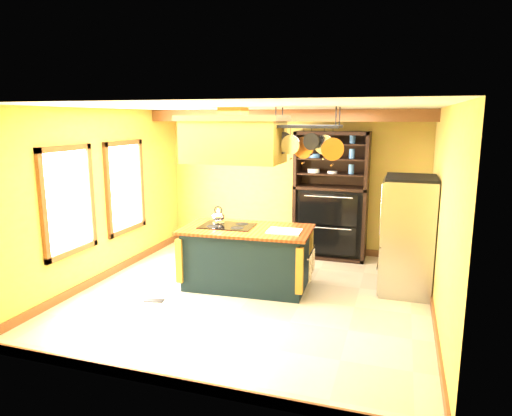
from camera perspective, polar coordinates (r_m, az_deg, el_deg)
The scene contains 15 objects.
floor at distance 6.83m, azimuth -0.44°, elevation -10.74°, with size 5.00×5.00×0.00m, color beige.
ceiling at distance 6.33m, azimuth -0.47°, elevation 12.55°, with size 5.00×5.00×0.00m, color white.
wall_back at distance 8.82m, azimuth 4.66°, elevation 3.34°, with size 5.00×0.02×2.70m, color gold.
wall_front at distance 4.21m, azimuth -11.24°, elevation -5.59°, with size 5.00×0.02×2.70m, color gold.
wall_left at distance 7.60m, azimuth -18.66°, elevation 1.51°, with size 0.02×5.00×2.70m, color gold.
wall_right at distance 6.15m, azimuth 22.24°, elevation -0.90°, with size 0.02×5.00×2.70m, color gold.
ceiling_beam at distance 7.96m, azimuth 3.45°, elevation 11.46°, with size 5.00×0.15×0.20m, color brown.
window_near at distance 6.95m, azimuth -22.35°, elevation 0.82°, with size 0.06×1.06×1.56m.
window_far at distance 8.06m, azimuth -15.97°, elevation 2.55°, with size 0.06×1.06×1.56m.
kitchen_island at distance 7.00m, azimuth -1.16°, elevation -6.11°, with size 1.99×1.18×1.11m.
range_hood at distance 6.76m, azimuth -2.83°, elevation 8.71°, with size 1.52×0.86×0.80m.
pot_rack at distance 6.45m, azimuth 6.57°, elevation 8.98°, with size 1.00×0.46×0.72m.
refrigerator at distance 7.06m, azimuth 18.33°, elevation -3.55°, with size 0.73×0.86×1.69m.
hutch at distance 8.51m, azimuth 9.33°, elevation -0.18°, with size 1.31×0.59×2.32m.
floor_register at distance 6.76m, azimuth -12.65°, elevation -11.21°, with size 0.28×0.12×0.01m, color black.
Camera 1 is at (1.99, -6.01, 2.55)m, focal length 32.00 mm.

